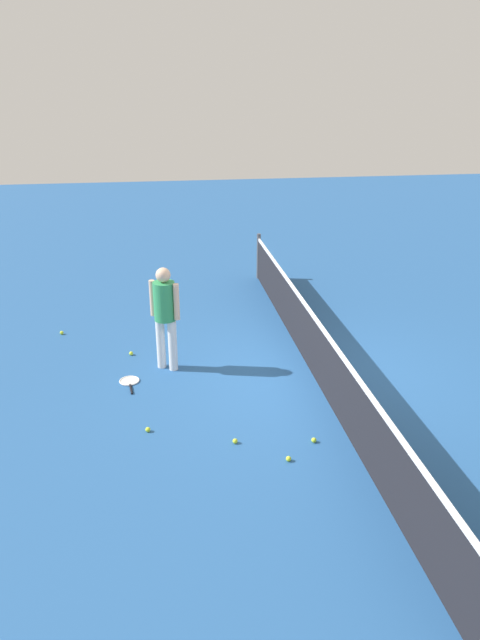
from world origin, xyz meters
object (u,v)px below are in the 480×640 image
object	(u,v)px
player_near_side	(165,310)
tennis_ball_midcourt	(235,441)
tennis_ball_stray_left	(314,440)
tennis_ball_by_net	(62,333)
tennis_ball_near_player	(148,430)
tennis_ball_baseline	(131,353)
tennis_ball_stray_right	(289,459)
tennis_racket_near_player	(129,382)

from	to	relation	value
player_near_side	tennis_ball_midcourt	size ratio (longest dim) A/B	25.76
tennis_ball_midcourt	tennis_ball_stray_left	world-z (taller)	same
tennis_ball_by_net	tennis_ball_midcourt	world-z (taller)	same
tennis_ball_near_player	tennis_ball_baseline	distance (m)	2.42
tennis_ball_near_player	tennis_ball_by_net	size ratio (longest dim) A/B	1.00
tennis_ball_by_net	tennis_ball_stray_left	xyz separation A→B (m)	(4.05, 3.68, 0.00)
tennis_ball_by_net	player_near_side	bearing A→B (deg)	48.81
tennis_ball_near_player	tennis_ball_baseline	size ratio (longest dim) A/B	1.00
tennis_ball_midcourt	tennis_ball_stray_right	world-z (taller)	same
tennis_ball_by_net	tennis_ball_stray_right	world-z (taller)	same
tennis_racket_near_player	tennis_ball_by_net	distance (m)	2.42
tennis_ball_stray_right	tennis_ball_baseline	bearing A→B (deg)	-149.09
tennis_ball_near_player	tennis_ball_stray_right	xyz separation A→B (m)	(0.91, 1.71, 0.00)
player_near_side	tennis_ball_stray_left	size ratio (longest dim) A/B	25.76
player_near_side	tennis_ball_baseline	distance (m)	1.28
player_near_side	tennis_ball_midcourt	distance (m)	2.59
tennis_ball_stray_left	tennis_ball_near_player	bearing A→B (deg)	-104.90
tennis_ball_stray_left	tennis_racket_near_player	bearing A→B (deg)	-129.73
tennis_ball_midcourt	tennis_ball_stray_left	xyz separation A→B (m)	(0.13, 1.01, 0.00)
tennis_ball_near_player	tennis_ball_stray_right	world-z (taller)	same
player_near_side	tennis_ball_near_player	world-z (taller)	player_near_side
tennis_ball_by_net	tennis_ball_stray_right	xyz separation A→B (m)	(4.39, 3.27, 0.00)
player_near_side	tennis_ball_midcourt	world-z (taller)	player_near_side
tennis_ball_midcourt	tennis_ball_stray_right	size ratio (longest dim) A/B	1.00
player_near_side	tennis_racket_near_player	distance (m)	1.23
player_near_side	tennis_ball_by_net	xyz separation A→B (m)	(-1.65, -1.89, -0.98)
tennis_ball_by_net	tennis_ball_stray_right	bearing A→B (deg)	36.67
tennis_racket_near_player	tennis_ball_baseline	world-z (taller)	tennis_ball_baseline
tennis_ball_by_net	tennis_ball_stray_left	bearing A→B (deg)	42.29
tennis_racket_near_player	tennis_ball_midcourt	world-z (taller)	tennis_ball_midcourt
tennis_ball_baseline	tennis_ball_stray_right	bearing A→B (deg)	30.91
player_near_side	tennis_ball_stray_right	xyz separation A→B (m)	(2.74, 1.38, -0.98)
tennis_racket_near_player	tennis_ball_baseline	xyz separation A→B (m)	(-0.97, 0.00, 0.02)
tennis_ball_by_net	tennis_ball_baseline	xyz separation A→B (m)	(1.08, 1.29, 0.00)
player_near_side	tennis_ball_near_player	xyz separation A→B (m)	(1.83, -0.33, -0.98)
tennis_ball_stray_left	tennis_ball_stray_right	xyz separation A→B (m)	(0.34, -0.41, 0.00)
tennis_racket_near_player	tennis_ball_near_player	world-z (taller)	tennis_ball_near_player
tennis_ball_stray_left	player_near_side	bearing A→B (deg)	-143.17
tennis_racket_near_player	tennis_ball_stray_left	distance (m)	3.12
tennis_ball_midcourt	tennis_ball_baseline	xyz separation A→B (m)	(-2.84, -1.39, 0.00)
player_near_side	tennis_ball_stray_left	distance (m)	3.15
player_near_side	tennis_ball_stray_left	xyz separation A→B (m)	(2.39, 1.79, -0.98)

